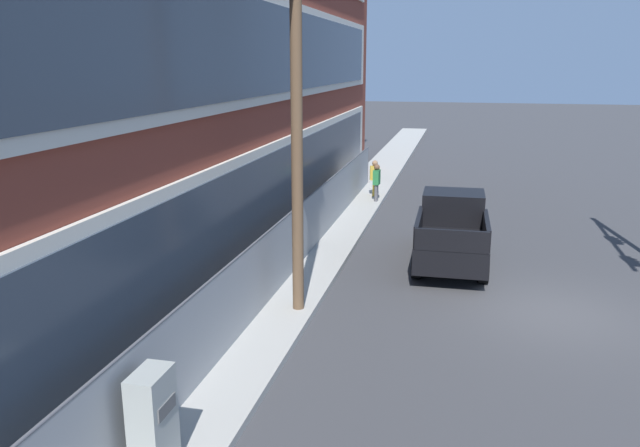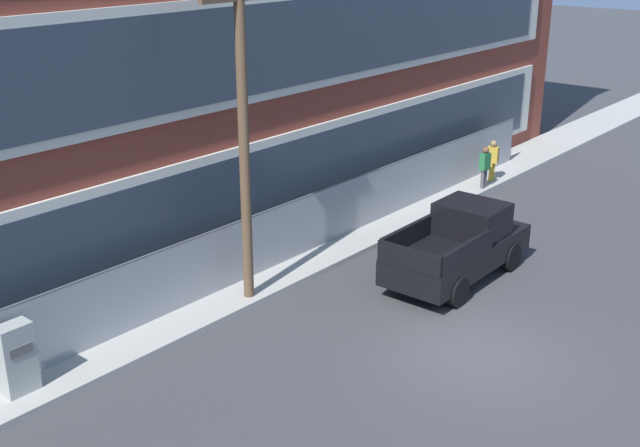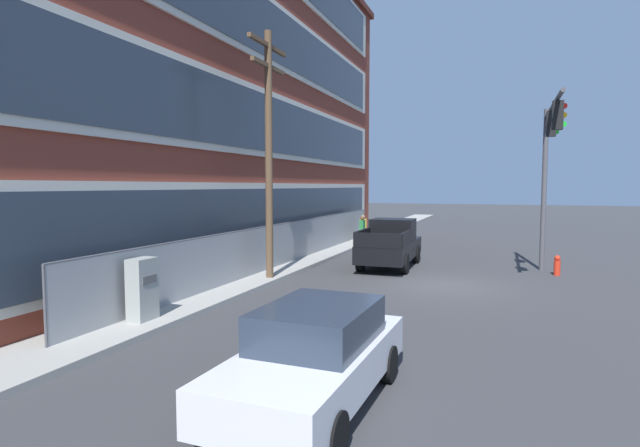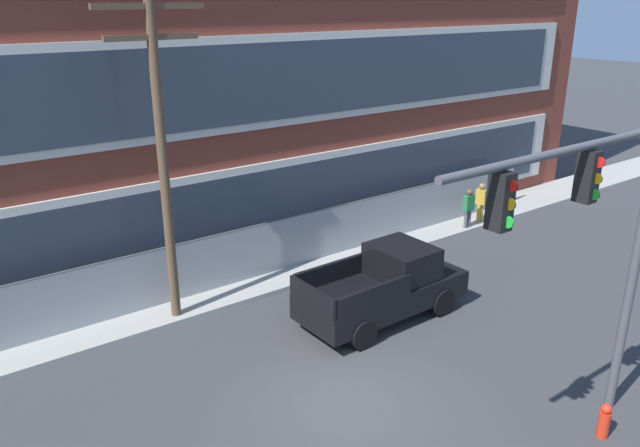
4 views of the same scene
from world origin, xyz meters
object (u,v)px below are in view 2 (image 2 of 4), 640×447
(utility_pole_near_corner, at_px, (243,115))
(electrical_cabinet, at_px, (17,362))
(pickup_truck_black, at_px, (460,245))
(pedestrian_by_fence, at_px, (493,159))
(pedestrian_near_cabinet, at_px, (485,166))

(utility_pole_near_corner, distance_m, electrical_cabinet, 7.45)
(pickup_truck_black, distance_m, pedestrian_by_fence, 8.82)
(electrical_cabinet, height_order, pedestrian_by_fence, pedestrian_by_fence)
(electrical_cabinet, height_order, pedestrian_near_cabinet, pedestrian_near_cabinet)
(pickup_truck_black, height_order, pedestrian_by_fence, pickup_truck_black)
(pedestrian_near_cabinet, bearing_deg, utility_pole_near_corner, 179.31)
(pickup_truck_black, bearing_deg, electrical_cabinet, 161.14)
(utility_pole_near_corner, height_order, pedestrian_near_cabinet, utility_pole_near_corner)
(utility_pole_near_corner, distance_m, pedestrian_by_fence, 13.50)
(pickup_truck_black, xyz_separation_m, pedestrian_near_cabinet, (7.14, 3.21, 0.03))
(electrical_cabinet, xyz_separation_m, pedestrian_near_cabinet, (18.14, -0.55, 0.13))
(pickup_truck_black, bearing_deg, utility_pole_near_corner, 144.95)
(electrical_cabinet, bearing_deg, pickup_truck_black, -18.86)
(electrical_cabinet, distance_m, pedestrian_near_cabinet, 18.15)
(pedestrian_by_fence, bearing_deg, pedestrian_near_cabinet, -167.48)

